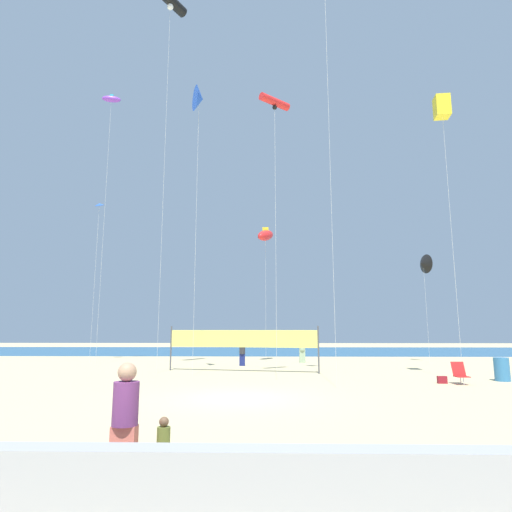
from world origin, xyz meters
TOP-DOWN VIEW (x-y plane):
  - ground_plane at (0.00, 0.00)m, footprint 120.00×120.00m
  - ocean_band at (0.00, 32.44)m, footprint 120.00×20.00m
  - boardwalk_ledge at (0.00, -9.03)m, footprint 28.00×0.44m
  - mother_figure at (-1.20, -7.83)m, footprint 0.39×0.39m
  - toddler_figure at (-0.64, -7.72)m, footprint 0.20×0.20m
  - beachgoer_sage_shirt at (3.28, 15.53)m, footprint 0.41×0.41m
  - beachgoer_charcoal_shirt at (-0.65, 12.92)m, footprint 0.36×0.36m
  - folding_beach_chair at (8.82, 3.93)m, footprint 0.52×0.65m
  - trash_barrel at (11.13, 5.09)m, footprint 0.62×0.62m
  - volleyball_net at (-0.44, 8.98)m, footprint 8.05×1.72m
  - beach_handbag at (8.17, 4.17)m, footprint 0.37×0.19m
  - kite_violet_inflatable at (-10.12, 13.65)m, footprint 1.36×0.73m
  - kite_red_inflatable at (0.81, 15.39)m, footprint 1.60×2.38m
  - kite_blue_delta at (-2.70, 6.85)m, footprint 0.92×1.44m
  - kite_yellow_box at (9.26, 4.70)m, footprint 0.71×0.71m
  - kite_red_tube at (1.34, 5.06)m, footprint 1.55×1.39m
  - kite_black_tube at (-4.74, 8.05)m, footprint 1.67×2.32m
  - kite_blue_diamond at (-11.37, 15.73)m, footprint 0.84×0.85m
  - kite_black_delta at (11.90, 15.79)m, footprint 0.86×1.43m

SIDE VIEW (x-z plane):
  - ground_plane at x=0.00m, z-range 0.00..0.00m
  - ocean_band at x=0.00m, z-range 0.00..0.01m
  - beach_handbag at x=8.17m, z-range 0.00..0.30m
  - boardwalk_ledge at x=0.00m, z-range 0.00..0.77m
  - folding_beach_chair at x=8.82m, z-range 0.02..0.91m
  - toddler_figure at x=-0.64m, z-range 0.03..0.91m
  - trash_barrel at x=11.13m, z-range 0.00..1.00m
  - beachgoer_charcoal_shirt at x=-0.65m, z-range 0.05..1.62m
  - mother_figure at x=-1.20m, z-range 0.06..1.75m
  - beachgoer_sage_shirt at x=3.28m, z-range 0.06..1.87m
  - volleyball_net at x=-0.44m, z-range 0.44..2.84m
  - kite_black_delta at x=11.90m, z-range 3.05..10.50m
  - kite_red_inflatable at x=0.81m, z-range 4.07..13.51m
  - kite_blue_diamond at x=-11.37m, z-range 5.40..16.82m
  - kite_yellow_box at x=9.26m, z-range 6.02..19.17m
  - kite_red_tube at x=1.34m, z-range 6.45..19.85m
  - kite_blue_delta at x=-2.70m, z-range 6.87..22.01m
  - kite_violet_inflatable at x=-10.12m, z-range 8.94..27.70m
  - kite_black_tube at x=-4.74m, z-range 10.52..32.29m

